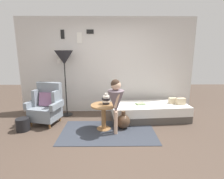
% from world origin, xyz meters
% --- Properties ---
extents(ground_plane, '(12.00, 12.00, 0.00)m').
position_xyz_m(ground_plane, '(0.00, 0.00, 0.00)').
color(ground_plane, '#4C3D33').
extents(gallery_wall, '(4.80, 0.12, 2.60)m').
position_xyz_m(gallery_wall, '(-0.00, 1.95, 1.30)').
color(gallery_wall, silver).
rests_on(gallery_wall, ground).
extents(rug, '(2.01, 1.19, 0.01)m').
position_xyz_m(rug, '(0.06, 0.53, 0.01)').
color(rug, '#333842').
rests_on(rug, ground).
extents(armchair, '(0.85, 0.72, 0.97)m').
position_xyz_m(armchair, '(-1.42, 1.07, 0.44)').
color(armchair, olive).
rests_on(armchair, ground).
extents(daybed, '(1.96, 0.96, 0.40)m').
position_xyz_m(daybed, '(1.10, 1.26, 0.20)').
color(daybed, '#4C4742').
rests_on(daybed, ground).
extents(pillow_head, '(0.24, 0.16, 0.16)m').
position_xyz_m(pillow_head, '(1.88, 1.24, 0.48)').
color(pillow_head, beige).
rests_on(pillow_head, daybed).
extents(pillow_mid, '(0.19, 0.13, 0.14)m').
position_xyz_m(pillow_mid, '(1.71, 1.35, 0.47)').
color(pillow_mid, beige).
rests_on(pillow_mid, daybed).
extents(side_table, '(0.56, 0.56, 0.57)m').
position_xyz_m(side_table, '(-0.04, 0.68, 0.41)').
color(side_table, '#9E7042').
rests_on(side_table, ground).
extents(vase_striped, '(0.18, 0.18, 0.24)m').
position_xyz_m(vase_striped, '(0.02, 0.74, 0.67)').
color(vase_striped, black).
rests_on(vase_striped, side_table).
extents(floor_lamp, '(0.47, 0.47, 1.73)m').
position_xyz_m(floor_lamp, '(-1.07, 1.59, 1.51)').
color(floor_lamp, black).
rests_on(floor_lamp, ground).
extents(person_child, '(0.34, 0.34, 1.16)m').
position_xyz_m(person_child, '(0.22, 0.49, 0.75)').
color(person_child, '#D8AD8E').
rests_on(person_child, ground).
extents(book_on_daybed, '(0.25, 0.21, 0.03)m').
position_xyz_m(book_on_daybed, '(0.87, 1.25, 0.42)').
color(book_on_daybed, '#93B07B').
rests_on(book_on_daybed, daybed).
extents(demijohn_near, '(0.31, 0.31, 0.40)m').
position_xyz_m(demijohn_near, '(0.40, 0.73, 0.16)').
color(demijohn_near, '#473323').
rests_on(demijohn_near, ground).
extents(magazine_basket, '(0.28, 0.28, 0.28)m').
position_xyz_m(magazine_basket, '(-1.81, 0.63, 0.14)').
color(magazine_basket, black).
rests_on(magazine_basket, ground).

